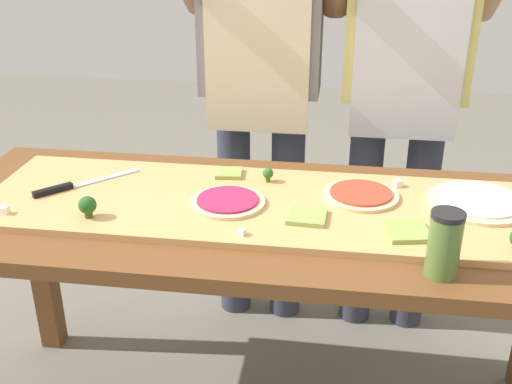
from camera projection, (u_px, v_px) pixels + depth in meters
prep_table at (266, 245)px, 1.67m from camera, size 1.78×0.69×0.75m
cutting_board at (273, 206)px, 1.63m from camera, size 1.55×0.46×0.02m
chefs_knife at (73, 186)px, 1.71m from camera, size 0.23×0.24×0.02m
pizza_whole_beet_magenta at (228, 201)px, 1.62m from camera, size 0.20×0.20×0.02m
pizza_whole_tomato_red at (361, 195)px, 1.66m from camera, size 0.20×0.20×0.02m
pizza_whole_white_garlic at (478, 201)px, 1.62m from camera, size 0.27×0.27×0.02m
pizza_slice_near_right at (307, 216)px, 1.55m from camera, size 0.10×0.10×0.01m
pizza_slice_far_left at (408, 232)px, 1.47m from camera, size 0.12×0.12×0.01m
pizza_slice_far_right at (229, 173)px, 1.79m from camera, size 0.08×0.08×0.01m
broccoli_floret_back_left at (268, 174)px, 1.74m from camera, size 0.03×0.03×0.04m
broccoli_floret_center_left at (88, 206)px, 1.54m from camera, size 0.05×0.05×0.06m
cheese_crumble_a at (242, 232)px, 1.47m from camera, size 0.02×0.02×0.02m
cheese_crumble_b at (398, 183)px, 1.72m from camera, size 0.03×0.03×0.02m
cheese_crumble_d at (4, 210)px, 1.57m from camera, size 0.02×0.02×0.02m
sauce_jar at (444, 244)px, 1.32m from camera, size 0.07×0.07×0.15m
cook_left at (261, 64)px, 2.08m from camera, size 0.54×0.39×1.67m
cook_right at (405, 68)px, 2.02m from camera, size 0.54×0.39×1.67m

